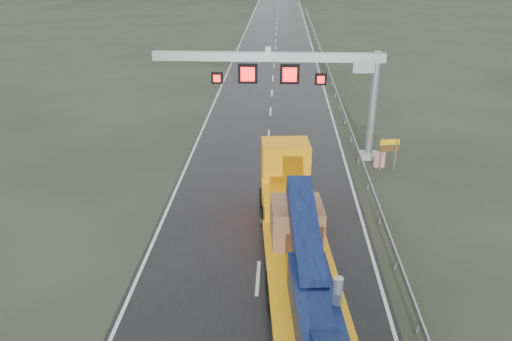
# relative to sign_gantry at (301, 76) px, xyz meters

# --- Properties ---
(road) EXTENTS (11.00, 200.00, 0.02)m
(road) POSITION_rel_sign_gantry_xyz_m (-2.10, 22.01, -5.60)
(road) COLOR black
(road) RESTS_ON ground
(guardrail) EXTENTS (0.20, 140.00, 1.40)m
(guardrail) POSITION_rel_sign_gantry_xyz_m (4.00, 12.01, -4.91)
(guardrail) COLOR gray
(guardrail) RESTS_ON ground
(sign_gantry) EXTENTS (14.90, 1.20, 7.42)m
(sign_gantry) POSITION_rel_sign_gantry_xyz_m (0.00, 0.00, 0.00)
(sign_gantry) COLOR #A5A5A1
(sign_gantry) RESTS_ON ground
(heavy_haul_truck) EXTENTS (4.37, 19.31, 4.50)m
(heavy_haul_truck) POSITION_rel_sign_gantry_xyz_m (-0.36, -13.93, -3.87)
(heavy_haul_truck) COLOR orange
(heavy_haul_truck) RESTS_ON ground
(exit_sign_pair) EXTENTS (1.25, 0.29, 2.16)m
(exit_sign_pair) POSITION_rel_sign_gantry_xyz_m (5.68, -2.11, -4.10)
(exit_sign_pair) COLOR #9FA2A8
(exit_sign_pair) RESTS_ON ground
(striped_barrier) EXTENTS (0.69, 0.47, 1.06)m
(striped_barrier) POSITION_rel_sign_gantry_xyz_m (5.27, -1.56, -5.08)
(striped_barrier) COLOR red
(striped_barrier) RESTS_ON ground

